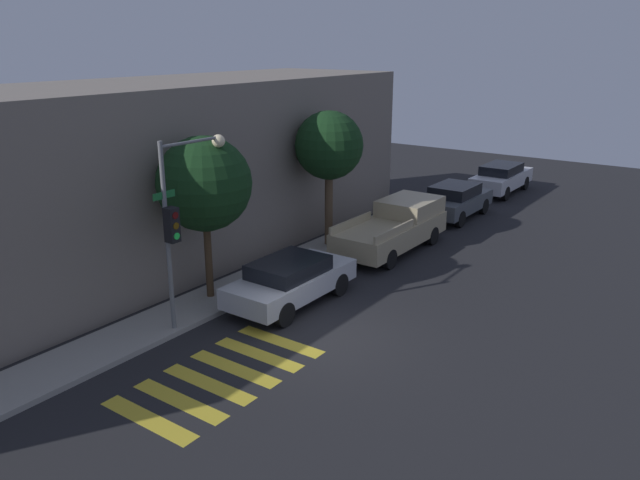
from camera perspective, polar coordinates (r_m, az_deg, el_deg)
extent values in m
plane|color=black|center=(16.61, 0.19, -9.01)|extent=(60.00, 60.00, 0.00)
cube|color=gray|center=(19.02, -9.93, -5.46)|extent=(26.00, 1.77, 0.14)
cube|color=slate|center=(21.28, -18.56, 4.94)|extent=(26.00, 6.00, 6.19)
cube|color=gold|center=(13.89, -15.44, -15.54)|extent=(0.45, 2.60, 0.00)
cube|color=gold|center=(14.35, -12.70, -14.15)|extent=(0.45, 2.60, 0.00)
cube|color=gold|center=(14.84, -10.16, -12.81)|extent=(0.45, 2.60, 0.00)
cube|color=gold|center=(15.37, -7.82, -11.55)|extent=(0.45, 2.60, 0.00)
cube|color=gold|center=(15.92, -5.66, -10.35)|extent=(0.45, 2.60, 0.00)
cube|color=gold|center=(16.50, -3.66, -9.23)|extent=(0.45, 2.60, 0.00)
cylinder|color=slate|center=(16.45, -13.76, -0.11)|extent=(0.12, 0.12, 5.15)
cube|color=black|center=(16.16, -13.40, 1.36)|extent=(0.30, 0.30, 0.90)
cylinder|color=#4C0C0C|center=(15.98, -13.09, 2.19)|extent=(0.18, 0.02, 0.18)
cylinder|color=#593D0A|center=(16.05, -13.02, 1.27)|extent=(0.18, 0.02, 0.18)
cylinder|color=#26E54C|center=(16.12, -12.95, 0.35)|extent=(0.18, 0.02, 0.18)
cube|color=#19662D|center=(16.13, -14.08, 4.00)|extent=(0.70, 0.02, 0.18)
cylinder|color=slate|center=(16.56, -11.75, 8.77)|extent=(2.01, 0.08, 0.08)
sphere|color=#F9E5B2|center=(17.26, -9.27, 8.93)|extent=(0.36, 0.36, 0.36)
cube|color=#B7BABF|center=(18.50, -2.65, -3.92)|extent=(4.35, 1.81, 0.61)
cube|color=black|center=(18.23, -2.88, -2.50)|extent=(2.26, 1.60, 0.43)
cylinder|color=black|center=(20.06, -2.10, -3.07)|extent=(0.70, 0.22, 0.70)
cylinder|color=black|center=(19.17, 1.79, -4.08)|extent=(0.70, 0.22, 0.70)
cylinder|color=black|center=(18.17, -7.31, -5.51)|extent=(0.70, 0.22, 0.70)
cylinder|color=black|center=(17.18, -3.27, -6.80)|extent=(0.70, 0.22, 0.70)
cube|color=tan|center=(23.15, 6.45, 0.70)|extent=(5.34, 2.02, 0.76)
cube|color=tan|center=(24.21, 8.22, 3.07)|extent=(2.40, 1.86, 0.60)
cube|color=tan|center=(22.34, 2.83, 1.56)|extent=(2.67, 0.08, 0.28)
cube|color=tan|center=(21.47, 6.82, 0.78)|extent=(2.67, 0.08, 0.28)
cylinder|color=black|center=(25.07, 6.45, 1.13)|extent=(0.70, 0.22, 0.70)
cylinder|color=black|center=(24.28, 10.23, 0.39)|extent=(0.70, 0.22, 0.70)
cylinder|color=black|center=(22.37, 2.28, -0.84)|extent=(0.70, 0.22, 0.70)
cylinder|color=black|center=(21.47, 6.39, -1.75)|extent=(0.70, 0.22, 0.70)
cube|color=#4C5156|center=(28.19, 12.25, 3.38)|extent=(4.23, 1.84, 0.65)
cube|color=black|center=(27.96, 12.24, 4.47)|extent=(2.20, 1.62, 0.48)
cylinder|color=black|center=(29.75, 11.77, 3.52)|extent=(0.70, 0.22, 0.70)
cylinder|color=black|center=(29.15, 14.74, 3.01)|extent=(0.70, 0.22, 0.70)
cylinder|color=black|center=(27.44, 9.51, 2.46)|extent=(0.70, 0.22, 0.70)
cylinder|color=black|center=(26.79, 12.69, 1.88)|extent=(0.70, 0.22, 0.70)
cube|color=silver|center=(33.40, 16.25, 5.33)|extent=(4.68, 1.72, 0.69)
cube|color=black|center=(33.18, 16.26, 6.27)|extent=(2.44, 1.51, 0.45)
cylinder|color=black|center=(35.06, 15.84, 5.35)|extent=(0.70, 0.22, 0.70)
cylinder|color=black|center=(34.59, 18.22, 4.97)|extent=(0.70, 0.22, 0.70)
cylinder|color=black|center=(32.40, 14.04, 4.52)|extent=(0.70, 0.22, 0.70)
cylinder|color=black|center=(31.89, 16.59, 4.10)|extent=(0.70, 0.22, 0.70)
cylinder|color=#42301E|center=(18.77, -10.15, -1.82)|extent=(0.22, 0.22, 2.56)
sphere|color=#143316|center=(18.14, -10.54, 5.08)|extent=(2.75, 2.75, 2.75)
cylinder|color=brown|center=(23.27, 0.81, 2.80)|extent=(0.30, 0.30, 2.94)
sphere|color=#143316|center=(22.76, 0.83, 8.66)|extent=(2.49, 2.49, 2.49)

